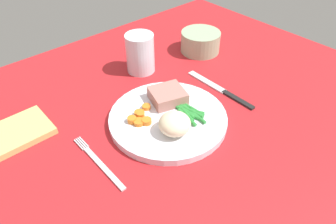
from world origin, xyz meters
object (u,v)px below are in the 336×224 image
object	(u,v)px
salad_bowl	(200,41)
fork	(99,162)
meat_portion	(168,96)
napkin	(18,132)
dinner_plate	(168,118)
knife	(221,90)
water_glass	(140,56)

from	to	relation	value
salad_bowl	fork	bearing A→B (deg)	-159.03
meat_portion	napkin	world-z (taller)	meat_portion
dinner_plate	knife	xyz separation A→B (cm)	(17.27, -0.29, -0.60)
fork	salad_bowl	size ratio (longest dim) A/B	1.47
knife	napkin	size ratio (longest dim) A/B	1.60
meat_portion	fork	world-z (taller)	meat_portion
napkin	dinner_plate	bearing A→B (deg)	-33.84
salad_bowl	napkin	size ratio (longest dim) A/B	0.88
fork	water_glass	bearing A→B (deg)	42.42
napkin	fork	bearing A→B (deg)	-64.69
water_glass	napkin	bearing A→B (deg)	-175.27
water_glass	napkin	xyz separation A→B (cm)	(-34.47, -2.85, -3.64)
dinner_plate	water_glass	xyz separation A→B (cm)	(8.35, 20.36, 3.53)
water_glass	napkin	size ratio (longest dim) A/B	0.80
meat_portion	napkin	distance (cm)	32.58
dinner_plate	water_glass	bearing A→B (deg)	67.71
meat_portion	fork	distance (cm)	21.78
salad_bowl	knife	bearing A→B (deg)	-121.14
dinner_plate	knife	size ratio (longest dim) A/B	1.25
fork	water_glass	distance (cm)	33.49
meat_portion	knife	xyz separation A→B (cm)	(13.82, -4.31, -2.76)
salad_bowl	meat_portion	bearing A→B (deg)	-151.62
dinner_plate	fork	bearing A→B (deg)	-179.17
knife	water_glass	bearing A→B (deg)	109.04
dinner_plate	water_glass	size ratio (longest dim) A/B	2.50
napkin	knife	bearing A→B (deg)	-22.30
fork	napkin	bearing A→B (deg)	119.38
dinner_plate	napkin	size ratio (longest dim) A/B	1.99
salad_bowl	napkin	bearing A→B (deg)	179.67
knife	water_glass	distance (cm)	22.87
fork	water_glass	size ratio (longest dim) A/B	1.62
meat_portion	salad_bowl	size ratio (longest dim) A/B	0.66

